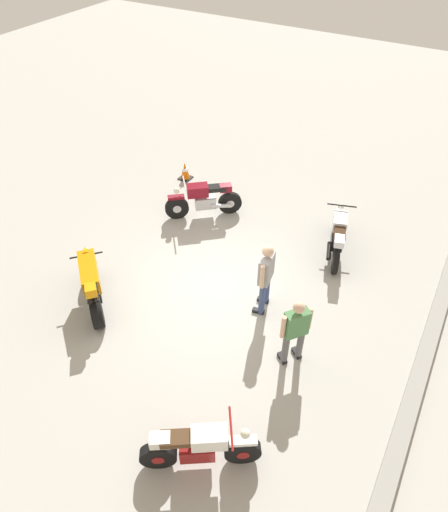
{
  "coord_description": "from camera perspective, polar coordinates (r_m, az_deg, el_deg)",
  "views": [
    {
      "loc": [
        6.3,
        3.87,
        7.5
      ],
      "look_at": [
        -0.27,
        0.08,
        0.75
      ],
      "focal_mm": 31.99,
      "sensor_mm": 36.0,
      "label": 1
    }
  ],
  "objects": [
    {
      "name": "person_in_green_shirt",
      "position": [
        8.59,
        8.92,
        -9.04
      ],
      "size": [
        0.56,
        0.51,
        1.62
      ],
      "rotation": [
        0.0,
        0.0,
        4.05
      ],
      "color": "#59595B",
      "rests_on": "ground"
    },
    {
      "name": "curb_edge",
      "position": [
        9.76,
        23.39,
        -12.8
      ],
      "size": [
        14.0,
        0.3,
        0.15
      ],
      "primitive_type": "cube",
      "color": "gray",
      "rests_on": "ground"
    },
    {
      "name": "motorcycle_silver_cruiser",
      "position": [
        11.41,
        14.01,
        2.5
      ],
      "size": [
        2.02,
        0.87,
        1.09
      ],
      "rotation": [
        0.0,
        0.0,
        3.46
      ],
      "color": "black",
      "rests_on": "ground"
    },
    {
      "name": "traffic_cone",
      "position": [
        14.07,
        -4.89,
        10.55
      ],
      "size": [
        0.36,
        0.36,
        0.53
      ],
      "color": "black",
      "rests_on": "ground"
    },
    {
      "name": "ground_plane",
      "position": [
        10.53,
        -1.12,
        -3.75
      ],
      "size": [
        40.0,
        40.0,
        0.0
      ],
      "primitive_type": "plane",
      "color": "#ADAAA3"
    },
    {
      "name": "motorcycle_cream_vintage",
      "position": [
        7.78,
        -3.09,
        -22.77
      ],
      "size": [
        1.21,
        1.72,
        1.07
      ],
      "rotation": [
        0.0,
        0.0,
        2.15
      ],
      "color": "black",
      "rests_on": "ground"
    },
    {
      "name": "person_in_gray_shirt",
      "position": [
        9.38,
        5.26,
        -2.26
      ],
      "size": [
        0.68,
        0.37,
        1.76
      ],
      "rotation": [
        0.0,
        0.0,
        4.87
      ],
      "color": "#384772",
      "rests_on": "ground"
    },
    {
      "name": "motorcycle_maroon_cruiser",
      "position": [
        12.31,
        -2.53,
        7.1
      ],
      "size": [
        1.43,
        1.69,
        1.09
      ],
      "rotation": [
        0.0,
        0.0,
        5.4
      ],
      "color": "black",
      "rests_on": "ground"
    },
    {
      "name": "motorcycle_orange_sportbike",
      "position": [
        10.18,
        -16.23,
        -3.16
      ],
      "size": [
        1.46,
        1.57,
        1.14
      ],
      "rotation": [
        0.0,
        0.0,
        3.97
      ],
      "color": "black",
      "rests_on": "ground"
    }
  ]
}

